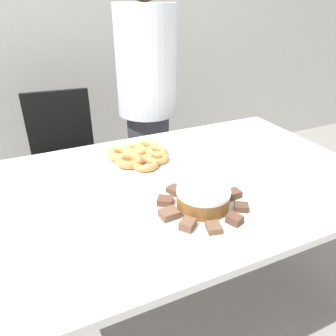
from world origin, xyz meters
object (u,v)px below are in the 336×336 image
plate_donuts (142,159)px  napkin (65,197)px  office_chair_left (67,170)px  plate_cake (202,208)px  frosted_cake (203,198)px  person_standing (147,103)px

plate_donuts → napkin: plate_donuts is taller
office_chair_left → plate_donuts: office_chair_left is taller
office_chair_left → napkin: 0.89m
office_chair_left → plate_cake: size_ratio=2.58×
office_chair_left → plate_donuts: (0.27, -0.64, 0.32)m
frosted_cake → person_standing: bearing=79.3°
person_standing → office_chair_left: size_ratio=1.76×
plate_cake → frosted_cake: 0.04m
plate_cake → napkin: bearing=147.0°
office_chair_left → plate_cake: (0.33, -1.10, 0.32)m
plate_cake → office_chair_left: bearing=106.6°
frosted_cake → napkin: (-0.43, 0.28, -0.04)m
plate_cake → plate_donuts: (-0.06, 0.46, 0.00)m
person_standing → frosted_cake: 1.01m
person_standing → plate_cake: 1.02m
person_standing → frosted_cake: bearing=-100.7°
plate_cake → frosted_cake: bearing=0.0°
person_standing → frosted_cake: person_standing is taller
person_standing → napkin: bearing=-130.6°
plate_cake → frosted_cake: frosted_cake is taller
office_chair_left → plate_cake: office_chair_left is taller
office_chair_left → person_standing: bearing=-6.3°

